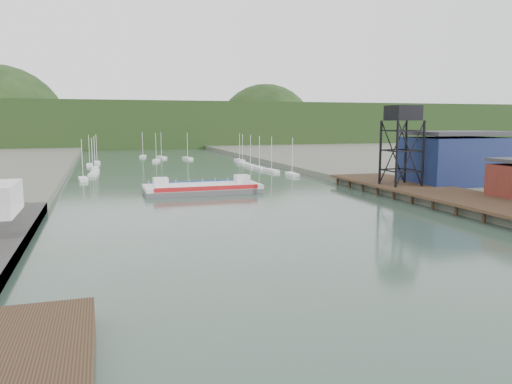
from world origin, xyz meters
TOP-DOWN VIEW (x-y plane):
  - ground at (0.00, 0.00)m, footprint 600.00×600.00m
  - west_stage at (-29.00, 0.00)m, footprint 10.00×18.00m
  - east_pier at (37.00, 45.00)m, footprint 14.00×70.00m
  - lift_tower at (35.00, 58.00)m, footprint 6.50×6.50m
  - blue_shed at (50.00, 60.00)m, footprint 20.50×14.50m
  - marina_sailboats at (0.08, 138.46)m, footprint 57.71×92.65m
  - distant_hills at (-3.98, 301.35)m, footprint 500.00×120.00m
  - chain_ferry at (-2.74, 73.80)m, footprint 24.41×10.24m

SIDE VIEW (x-z plane):
  - ground at x=0.00m, z-range 0.00..0.00m
  - marina_sailboats at x=0.08m, z-range -0.10..0.80m
  - west_stage at x=-29.00m, z-range 0.00..1.80m
  - chain_ferry at x=-2.74m, z-range -0.75..2.75m
  - east_pier at x=37.00m, z-range 0.67..3.12m
  - blue_shed at x=50.00m, z-range 1.41..12.71m
  - distant_hills at x=-3.98m, z-range -29.62..50.38m
  - lift_tower at x=35.00m, z-range 7.65..23.65m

